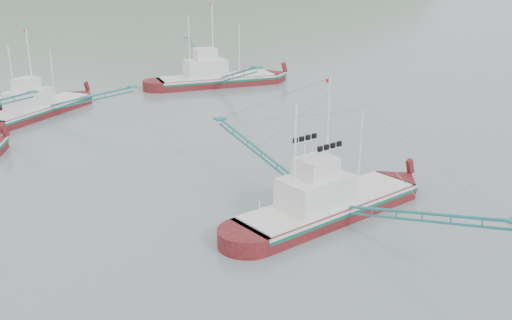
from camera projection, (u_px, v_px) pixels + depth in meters
ground at (317, 237)px, 33.71m from camera, size 1200.00×1200.00×0.00m
main_boat at (327, 197)px, 36.01m from camera, size 13.30×23.95×9.69m
bg_boat_right at (216, 70)px, 75.41m from camera, size 16.29×27.93×11.55m
bg_boat_far at (37, 97)px, 60.42m from camera, size 16.27×22.14×9.77m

